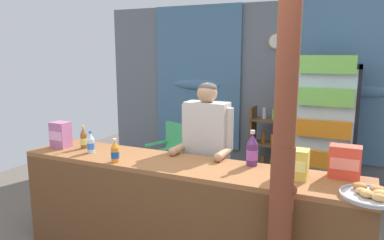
% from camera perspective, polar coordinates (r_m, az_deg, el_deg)
% --- Properties ---
extents(ground_plane, '(7.63, 7.63, 0.00)m').
position_cam_1_polar(ground_plane, '(4.08, 5.13, -16.49)').
color(ground_plane, '#665B51').
extents(back_wall_curtained, '(5.26, 0.22, 2.54)m').
position_cam_1_polar(back_wall_curtained, '(5.40, 12.05, 4.42)').
color(back_wall_curtained, slate).
rests_on(back_wall_curtained, ground).
extents(stall_counter, '(3.02, 0.58, 0.92)m').
position_cam_1_polar(stall_counter, '(3.17, -2.49, -13.36)').
color(stall_counter, '#935B33').
rests_on(stall_counter, ground).
extents(timber_post, '(0.18, 0.15, 2.54)m').
position_cam_1_polar(timber_post, '(2.42, 14.01, -5.10)').
color(timber_post, brown).
rests_on(timber_post, ground).
extents(drink_fridge, '(0.71, 0.69, 1.82)m').
position_cam_1_polar(drink_fridge, '(4.74, 20.11, -0.52)').
color(drink_fridge, black).
rests_on(drink_fridge, ground).
extents(bottle_shelf_rack, '(0.48, 0.28, 1.11)m').
position_cam_1_polar(bottle_shelf_rack, '(5.14, 11.71, -4.01)').
color(bottle_shelf_rack, brown).
rests_on(bottle_shelf_rack, ground).
extents(plastic_lawn_chair, '(0.57, 0.57, 0.86)m').
position_cam_1_polar(plastic_lawn_chair, '(5.21, -3.49, -4.60)').
color(plastic_lawn_chair, '#4CC675').
rests_on(plastic_lawn_chair, ground).
extents(shopkeeper, '(0.52, 0.42, 1.57)m').
position_cam_1_polar(shopkeeper, '(3.49, 2.27, -3.79)').
color(shopkeeper, '#28282D').
rests_on(shopkeeper, ground).
extents(soda_bottle_grape_soda, '(0.10, 0.10, 0.30)m').
position_cam_1_polar(soda_bottle_grape_soda, '(3.09, 9.32, -4.71)').
color(soda_bottle_grape_soda, '#56286B').
rests_on(soda_bottle_grape_soda, stall_counter).
extents(soda_bottle_orange_soda, '(0.07, 0.07, 0.21)m').
position_cam_1_polar(soda_bottle_orange_soda, '(3.23, -11.87, -4.91)').
color(soda_bottle_orange_soda, orange).
rests_on(soda_bottle_orange_soda, stall_counter).
extents(soda_bottle_iced_tea, '(0.06, 0.06, 0.23)m').
position_cam_1_polar(soda_bottle_iced_tea, '(3.75, -16.48, -2.80)').
color(soda_bottle_iced_tea, brown).
rests_on(soda_bottle_iced_tea, stall_counter).
extents(soda_bottle_water, '(0.07, 0.07, 0.21)m').
position_cam_1_polar(soda_bottle_water, '(3.57, -15.46, -3.54)').
color(soda_bottle_water, silver).
rests_on(soda_bottle_water, stall_counter).
extents(snack_box_crackers, '(0.22, 0.14, 0.25)m').
position_cam_1_polar(snack_box_crackers, '(2.99, 22.65, -6.03)').
color(snack_box_crackers, '#E5422D').
rests_on(snack_box_crackers, stall_counter).
extents(snack_box_instant_noodle, '(0.20, 0.14, 0.22)m').
position_cam_1_polar(snack_box_instant_noodle, '(2.87, 15.61, -6.53)').
color(snack_box_instant_noodle, '#EAD14C').
rests_on(snack_box_instant_noodle, stall_counter).
extents(snack_box_wafer, '(0.17, 0.14, 0.25)m').
position_cam_1_polar(snack_box_wafer, '(3.86, -19.73, -2.16)').
color(snack_box_wafer, '#B76699').
rests_on(snack_box_wafer, stall_counter).
extents(pastry_tray, '(0.39, 0.39, 0.06)m').
position_cam_1_polar(pastry_tray, '(2.70, 26.06, -10.35)').
color(pastry_tray, '#BCBCC1').
rests_on(pastry_tray, stall_counter).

